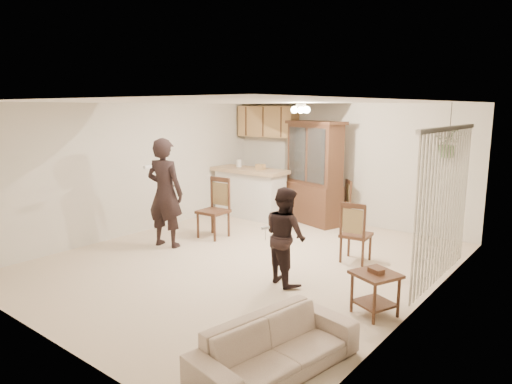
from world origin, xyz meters
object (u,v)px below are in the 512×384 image
Objects in this scene: china_hutch at (314,173)px; chair_hutch_left at (339,213)px; child at (285,236)px; sofa at (276,335)px; chair_hutch_right at (356,245)px; adult at (165,196)px; chair_bar at (213,221)px; side_table at (375,293)px.

chair_hutch_left is (0.53, 0.14, -0.79)m from china_hutch.
sofa is at bearing 145.71° from child.
china_hutch is 2.25× the size of chair_hutch_left.
chair_hutch_right is at bearing 24.43° from sofa.
sofa is 4.32m from adult.
china_hutch is at bearing -42.24° from child.
side_table is at bearing -20.83° from chair_bar.
chair_bar is at bearing -74.38° from chair_hutch_left.
chair_hutch_left is (-2.33, 3.46, -0.00)m from side_table.
child is at bearing -26.34° from chair_hutch_left.
child is at bearing -26.79° from chair_bar.
adult is 1.61× the size of chair_bar.
china_hutch is at bearing 63.73° from chair_bar.
chair_hutch_left is at bearing 54.48° from chair_bar.
sofa is at bearing -42.28° from chair_bar.
chair_hutch_right is at bearing -169.67° from adult.
chair_hutch_left is at bearing -131.67° from adult.
adult reaches higher than chair_bar.
chair_bar reaches higher than chair_hutch_left.
child is 1.38× the size of chair_hutch_right.
adult is at bearing 20.52° from child.
china_hutch is at bearing -117.29° from chair_hutch_left.
chair_hutch_right reaches higher than chair_hutch_left.
china_hutch is (-2.64, 5.00, 0.69)m from sofa.
chair_bar is 1.18× the size of chair_hutch_left.
child is 1.54m from chair_hutch_right.
chair_bar is at bearing -119.99° from adult.
sofa reaches higher than side_table.
chair_hutch_right is (1.29, -1.86, 0.01)m from chair_hutch_left.
sofa is 4.57m from chair_bar.
sofa is 3.39m from chair_hutch_right.
china_hutch is 2.42m from chair_bar.
chair_bar is (-2.36, 1.03, -0.36)m from child.
chair_hutch_left is at bearing 32.79° from sofa.
side_table is 0.55× the size of chair_bar.
sofa is at bearing -19.70° from chair_hutch_left.
child is at bearing 43.14° from sofa.
chair_hutch_right is (3.00, 1.32, -0.62)m from adult.
adult reaches higher than sofa.
side_table is 1.91m from chair_hutch_right.
china_hutch reaches higher than chair_hutch_left.
chair_hutch_left is at bearing 31.69° from china_hutch.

